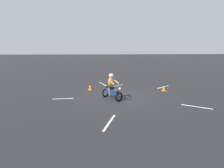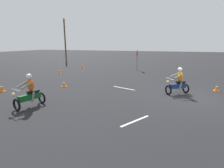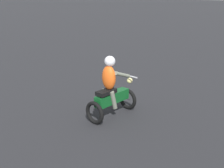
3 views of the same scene
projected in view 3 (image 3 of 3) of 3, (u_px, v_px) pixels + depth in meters
The scene contains 1 object.
motorcycle_rider_background at pixel (111, 91), 8.10m from camera, with size 1.56×1.00×1.66m.
Camera 3 is at (2.58, 10.80, 3.44)m, focal length 50.00 mm.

